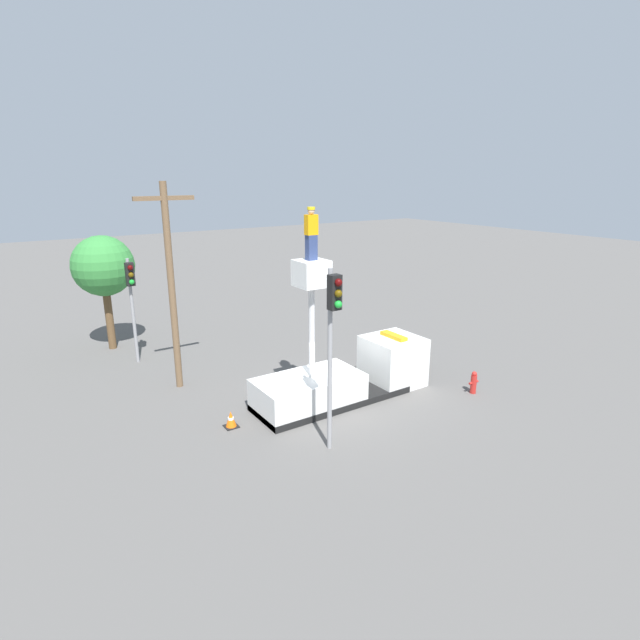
{
  "coord_description": "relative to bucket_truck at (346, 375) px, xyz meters",
  "views": [
    {
      "loc": [
        -9.83,
        -13.98,
        8.11
      ],
      "look_at": [
        -1.43,
        -1.35,
        3.71
      ],
      "focal_mm": 28.0,
      "sensor_mm": 36.0,
      "label": 1
    }
  ],
  "objects": [
    {
      "name": "tree_left_bg",
      "position": [
        -6.15,
        10.8,
        3.13
      ],
      "size": [
        2.84,
        2.84,
        5.48
      ],
      "color": "brown",
      "rests_on": "ground"
    },
    {
      "name": "worker",
      "position": [
        -1.51,
        0.0,
        5.38
      ],
      "size": [
        0.4,
        0.26,
        1.75
      ],
      "color": "navy",
      "rests_on": "bucket_truck"
    },
    {
      "name": "fire_hydrant",
      "position": [
        4.33,
        -2.45,
        -0.45
      ],
      "size": [
        0.47,
        0.23,
        0.89
      ],
      "color": "#B2231E",
      "rests_on": "ground"
    },
    {
      "name": "utility_pole",
      "position": [
        -4.92,
        4.5,
        3.4
      ],
      "size": [
        2.2,
        0.26,
        7.93
      ],
      "color": "brown",
      "rests_on": "ground"
    },
    {
      "name": "traffic_cone_rear",
      "position": [
        -4.6,
        0.23,
        -0.62
      ],
      "size": [
        0.45,
        0.45,
        0.57
      ],
      "color": "black",
      "rests_on": "ground"
    },
    {
      "name": "bucket_truck",
      "position": [
        0.0,
        0.0,
        0.0
      ],
      "size": [
        6.99,
        2.11,
        5.39
      ],
      "color": "black",
      "rests_on": "ground"
    },
    {
      "name": "traffic_light_across",
      "position": [
        -5.61,
        8.07,
        2.46
      ],
      "size": [
        0.34,
        0.57,
        4.71
      ],
      "color": "gray",
      "rests_on": "ground"
    },
    {
      "name": "traffic_light_pole",
      "position": [
        -2.61,
        -2.84,
        3.09
      ],
      "size": [
        0.34,
        0.57,
        5.63
      ],
      "color": "gray",
      "rests_on": "ground"
    },
    {
      "name": "ground_plane",
      "position": [
        -0.63,
        0.0,
        -0.88
      ],
      "size": [
        120.0,
        120.0,
        0.0
      ],
      "primitive_type": "plane",
      "color": "#565451"
    }
  ]
}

